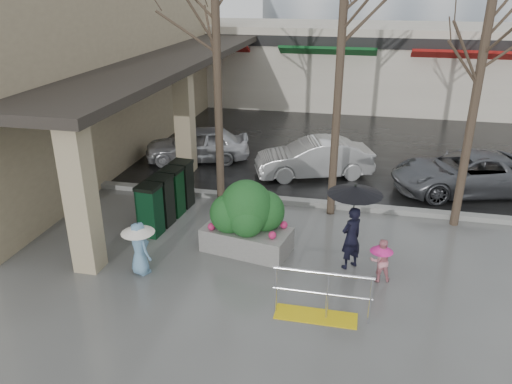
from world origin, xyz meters
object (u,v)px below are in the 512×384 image
at_px(tree_west, 216,21).
at_px(tree_mideast, 486,36).
at_px(car_b, 314,158).
at_px(child_pink, 381,258).
at_px(car_a, 197,144).
at_px(news_boxes, 167,196).
at_px(child_blue, 139,243).
at_px(tree_midwest, 343,17).
at_px(car_c, 468,173).
at_px(handrail, 320,301).
at_px(woman, 353,216).
at_px(planter, 247,218).

height_order(tree_west, tree_mideast, tree_west).
distance_m(tree_west, car_b, 5.78).
xyz_separation_m(child_pink, car_a, (-6.36, 6.64, 0.07)).
distance_m(child_pink, news_boxes, 5.92).
bearing_deg(tree_mideast, child_blue, -150.64).
height_order(news_boxes, car_a, news_boxes).
bearing_deg(tree_midwest, car_c, 31.80).
bearing_deg(car_a, car_b, 65.27).
relative_size(child_blue, car_b, 0.32).
height_order(tree_midwest, tree_mideast, tree_midwest).
bearing_deg(car_b, tree_west, -60.34).
height_order(handrail, news_boxes, news_boxes).
xyz_separation_m(tree_midwest, car_a, (-5.06, 3.43, -4.60)).
relative_size(tree_west, car_b, 1.78).
bearing_deg(car_a, tree_mideast, 51.40).
bearing_deg(child_pink, tree_mideast, -137.88).
relative_size(tree_mideast, woman, 3.19).
distance_m(news_boxes, car_c, 9.08).
distance_m(tree_midwest, planter, 5.37).
relative_size(handrail, car_a, 0.51).
distance_m(woman, child_pink, 1.07).
bearing_deg(car_b, child_blue, -44.00).
relative_size(tree_west, tree_midwest, 0.97).
bearing_deg(woman, tree_midwest, -121.39).
bearing_deg(tree_west, tree_midwest, 0.00).
distance_m(handrail, planter, 3.04).
bearing_deg(tree_west, handrail, -55.01).
height_order(handrail, tree_mideast, tree_mideast).
xyz_separation_m(child_pink, car_b, (-2.10, 6.01, 0.07)).
relative_size(tree_midwest, car_b, 1.83).
xyz_separation_m(child_pink, car_c, (2.64, 5.65, 0.07)).
bearing_deg(planter, car_b, 79.34).
bearing_deg(tree_mideast, child_pink, -121.89).
distance_m(news_boxes, car_b, 5.43).
bearing_deg(planter, tree_mideast, 26.42).
xyz_separation_m(tree_midwest, planter, (-1.81, -2.54, -4.37)).
bearing_deg(handrail, woman, 76.41).
bearing_deg(tree_west, news_boxes, -129.90).
relative_size(woman, planter, 0.91).
relative_size(planter, car_b, 0.58).
relative_size(woman, child_pink, 2.06).
distance_m(tree_mideast, woman, 5.25).
relative_size(child_pink, car_b, 0.26).
distance_m(child_blue, news_boxes, 2.74).
height_order(tree_west, child_blue, tree_west).
bearing_deg(car_b, tree_mideast, 35.93).
relative_size(tree_midwest, child_blue, 5.68).
distance_m(tree_midwest, car_a, 7.65).
distance_m(planter, news_boxes, 2.79).
relative_size(car_b, car_c, 0.84).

